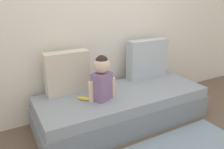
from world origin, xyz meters
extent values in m
plane|color=brown|center=(0.00, 0.00, 0.00)|extent=(12.00, 12.00, 0.00)
cube|color=silver|center=(0.00, 0.54, 1.20)|extent=(5.29, 0.10, 2.41)
cube|color=gray|center=(0.00, 0.00, 0.14)|extent=(2.09, 0.82, 0.28)
cube|color=#8C939E|center=(0.00, 0.00, 0.34)|extent=(2.02, 0.79, 0.13)
cube|color=beige|center=(-0.57, 0.31, 0.65)|extent=(0.51, 0.16, 0.50)
cube|color=#B2BCC6|center=(0.57, 0.31, 0.67)|extent=(0.59, 0.16, 0.53)
cube|color=gray|center=(-0.30, -0.05, 0.56)|extent=(0.25, 0.22, 0.31)
sphere|color=beige|center=(-0.30, -0.05, 0.80)|extent=(0.18, 0.18, 0.18)
sphere|color=#2D231E|center=(-0.30, -0.05, 0.84)|extent=(0.14, 0.14, 0.14)
cylinder|color=beige|center=(-0.43, -0.05, 0.52)|extent=(0.06, 0.06, 0.23)
cylinder|color=beige|center=(-0.17, -0.05, 0.52)|extent=(0.06, 0.06, 0.23)
ellipsoid|color=yellow|center=(-0.49, 0.01, 0.42)|extent=(0.15, 0.15, 0.04)
camera|label=1|loc=(-1.29, -2.08, 1.50)|focal=35.76mm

